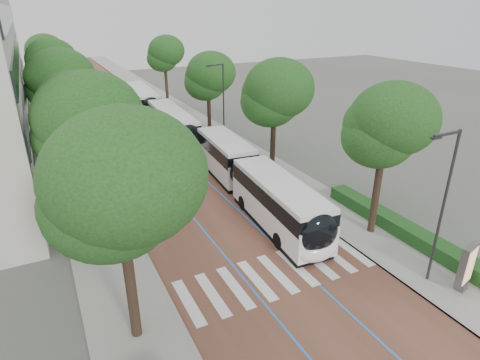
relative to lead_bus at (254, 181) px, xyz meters
name	(u,v)px	position (x,y,z in m)	size (l,w,h in m)	color
ground	(284,285)	(-3.16, -9.08, -1.63)	(160.00, 160.00, 0.00)	#51544C
road	(121,114)	(-3.16, 30.92, -1.62)	(11.00, 140.00, 0.02)	brown
sidewalk_left	(60,120)	(-10.66, 30.92, -1.57)	(4.00, 140.00, 0.12)	#999790
sidewalk_right	(175,108)	(4.34, 30.92, -1.57)	(4.00, 140.00, 0.12)	#999790
kerb_left	(76,118)	(-8.76, 30.92, -1.57)	(0.20, 140.00, 0.14)	gray
kerb_right	(162,109)	(2.44, 30.92, -1.57)	(0.20, 140.00, 0.14)	gray
zebra_crossing	(277,273)	(-2.96, -8.08, -1.60)	(10.55, 3.60, 0.01)	silver
lane_line_left	(109,115)	(-4.76, 30.92, -1.60)	(0.12, 126.00, 0.01)	blue
lane_line_right	(133,112)	(-1.56, 30.92, -1.60)	(0.12, 126.00, 0.01)	blue
hedge	(413,235)	(5.94, -9.08, -1.11)	(1.20, 14.00, 0.80)	#184217
streetlight_near	(443,198)	(3.46, -12.08, 3.19)	(1.82, 0.20, 8.00)	#323235
streetlight_far	(222,98)	(3.46, 12.92, 3.19)	(1.82, 0.20, 8.00)	#323235
lamp_post_left	(121,178)	(-9.26, -1.08, 2.49)	(0.14, 0.14, 8.00)	#323235
trees_left	(61,87)	(-10.66, 15.62, 4.99)	(6.35, 60.79, 9.48)	black
trees_right	(231,81)	(4.54, 12.98, 4.74)	(5.72, 47.01, 8.94)	black
lead_bus	(254,181)	(0.00, 0.00, 0.00)	(3.86, 18.53, 3.20)	black
bus_queued_0	(174,126)	(-0.50, 16.53, 0.00)	(3.14, 12.51, 3.20)	white
bus_queued_1	(143,101)	(-0.27, 30.08, 0.00)	(3.18, 12.51, 3.20)	white
ad_panel	(466,267)	(4.44, -13.41, -0.19)	(1.26, 0.62, 2.52)	#59595B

